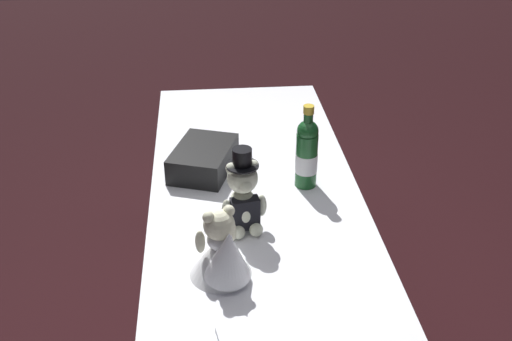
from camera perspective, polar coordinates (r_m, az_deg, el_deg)
The scene contains 6 objects.
reception_table at distance 2.50m, azimuth 0.00°, elevation -9.82°, with size 2.03×0.77×0.78m, color white.
teddy_bear_groom at distance 2.03m, azimuth -1.17°, elevation -2.45°, with size 0.14×0.15×0.30m.
teddy_bear_bride at distance 1.84m, azimuth -3.08°, elevation -7.33°, with size 0.24×0.21×0.23m.
champagne_bottle at distance 2.27m, azimuth 4.66°, elevation 1.65°, with size 0.08×0.08×0.32m.
signing_pen at distance 2.66m, azimuth 4.76°, elevation 2.91°, with size 0.14×0.05×0.01m.
gift_case_black at distance 2.41m, azimuth -4.84°, elevation 1.07°, with size 0.34×0.29×0.10m.
Camera 1 is at (1.92, -0.18, 1.99)m, focal length 43.79 mm.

